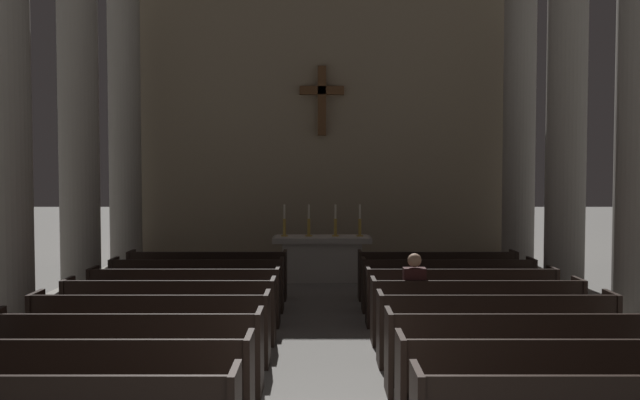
{
  "coord_description": "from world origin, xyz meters",
  "views": [
    {
      "loc": [
        -0.05,
        -5.41,
        2.53
      ],
      "look_at": [
        0.0,
        9.01,
        1.87
      ],
      "focal_mm": 38.57,
      "sensor_mm": 36.0,
      "label": 1
    }
  ],
  "objects_px": {
    "candlestick_outer_left": "(282,226)",
    "column_left_fourth": "(122,131)",
    "pew_right_row_3": "(519,352)",
    "candlestick_outer_right": "(358,226)",
    "pew_right_row_6": "(458,296)",
    "candlestick_inner_left": "(307,226)",
    "column_right_fourth": "(517,132)",
    "column_right_second": "(640,109)",
    "pew_right_row_4": "(494,329)",
    "column_left_second": "(1,108)",
    "pew_left_row_7": "(195,285)",
    "lone_worshipper": "(411,296)",
    "pew_left_row_2": "(92,383)",
    "pew_right_row_7": "(445,285)",
    "pew_right_row_2": "(553,383)",
    "pew_right_row_5": "(474,311)",
    "candlestick_inner_right": "(333,226)",
    "column_left_third": "(76,123)",
    "pew_left_row_3": "(124,352)",
    "pew_right_row_8": "(435,275)",
    "pew_left_row_6": "(183,297)",
    "pew_left_row_8": "(206,275)",
    "column_right_third": "(564,123)",
    "altar": "(320,257)",
    "pew_left_row_5": "(168,311)",
    "pew_left_row_4": "(149,329)"
  },
  "relations": [
    {
      "from": "candlestick_outer_left",
      "to": "column_left_fourth",
      "type": "bearing_deg",
      "value": 167.54
    },
    {
      "from": "pew_right_row_3",
      "to": "candlestick_outer_right",
      "type": "height_order",
      "value": "candlestick_outer_right"
    },
    {
      "from": "pew_right_row_6",
      "to": "candlestick_outer_right",
      "type": "height_order",
      "value": "candlestick_outer_right"
    },
    {
      "from": "candlestick_inner_left",
      "to": "candlestick_outer_right",
      "type": "relative_size",
      "value": 1.0
    },
    {
      "from": "column_right_fourth",
      "to": "column_right_second",
      "type": "bearing_deg",
      "value": -90.0
    },
    {
      "from": "pew_right_row_4",
      "to": "candlestick_outer_right",
      "type": "height_order",
      "value": "candlestick_outer_right"
    },
    {
      "from": "column_left_second",
      "to": "candlestick_inner_left",
      "type": "xyz_separation_m",
      "value": [
        4.36,
        5.36,
        -2.17
      ]
    },
    {
      "from": "pew_left_row_7",
      "to": "lone_worshipper",
      "type": "height_order",
      "value": "lone_worshipper"
    },
    {
      "from": "pew_left_row_2",
      "to": "candlestick_inner_left",
      "type": "distance_m",
      "value": 9.17
    },
    {
      "from": "pew_right_row_3",
      "to": "pew_right_row_7",
      "type": "xyz_separation_m",
      "value": [
        0.0,
        4.46,
        0.0
      ]
    },
    {
      "from": "candlestick_outer_right",
      "to": "column_right_second",
      "type": "bearing_deg",
      "value": -54.59
    },
    {
      "from": "pew_left_row_2",
      "to": "candlestick_outer_right",
      "type": "relative_size",
      "value": 4.23
    },
    {
      "from": "pew_right_row_2",
      "to": "pew_right_row_5",
      "type": "bearing_deg",
      "value": 90.0
    },
    {
      "from": "candlestick_outer_left",
      "to": "candlestick_inner_right",
      "type": "relative_size",
      "value": 1.0
    },
    {
      "from": "column_left_third",
      "to": "candlestick_outer_left",
      "type": "height_order",
      "value": "column_left_third"
    },
    {
      "from": "pew_left_row_3",
      "to": "pew_right_row_4",
      "type": "height_order",
      "value": "same"
    },
    {
      "from": "column_right_second",
      "to": "pew_right_row_6",
      "type": "bearing_deg",
      "value": 160.13
    },
    {
      "from": "column_left_fourth",
      "to": "candlestick_outer_left",
      "type": "relative_size",
      "value": 9.75
    },
    {
      "from": "pew_right_row_8",
      "to": "column_left_second",
      "type": "xyz_separation_m",
      "value": [
        -6.87,
        -3.11,
        2.93
      ]
    },
    {
      "from": "pew_right_row_7",
      "to": "column_left_second",
      "type": "height_order",
      "value": "column_left_second"
    },
    {
      "from": "pew_left_row_6",
      "to": "candlestick_inner_left",
      "type": "xyz_separation_m",
      "value": [
        1.91,
        4.47,
        0.76
      ]
    },
    {
      "from": "column_left_third",
      "to": "lone_worshipper",
      "type": "xyz_separation_m",
      "value": [
        5.97,
        -3.29,
        -2.72
      ]
    },
    {
      "from": "pew_left_row_8",
      "to": "lone_worshipper",
      "type": "xyz_separation_m",
      "value": [
        3.52,
        -3.31,
        0.22
      ]
    },
    {
      "from": "candlestick_outer_left",
      "to": "pew_left_row_6",
      "type": "bearing_deg",
      "value": -106.95
    },
    {
      "from": "pew_right_row_5",
      "to": "pew_right_row_4",
      "type": "bearing_deg",
      "value": -90.0
    },
    {
      "from": "pew_right_row_8",
      "to": "column_right_third",
      "type": "xyz_separation_m",
      "value": [
        2.45,
        -0.01,
        2.93
      ]
    },
    {
      "from": "column_right_third",
      "to": "candlestick_outer_right",
      "type": "bearing_deg",
      "value": 149.34
    },
    {
      "from": "column_right_fourth",
      "to": "pew_left_row_6",
      "type": "bearing_deg",
      "value": -142.28
    },
    {
      "from": "pew_right_row_7",
      "to": "column_left_third",
      "type": "xyz_separation_m",
      "value": [
        -6.87,
        1.1,
        2.93
      ]
    },
    {
      "from": "pew_right_row_7",
      "to": "altar",
      "type": "height_order",
      "value": "altar"
    },
    {
      "from": "pew_left_row_6",
      "to": "pew_right_row_5",
      "type": "height_order",
      "value": "same"
    },
    {
      "from": "pew_left_row_5",
      "to": "pew_right_row_3",
      "type": "bearing_deg",
      "value": -26.73
    },
    {
      "from": "candlestick_inner_left",
      "to": "column_left_second",
      "type": "bearing_deg",
      "value": -129.13
    },
    {
      "from": "candlestick_inner_right",
      "to": "pew_left_row_3",
      "type": "bearing_deg",
      "value": -107.82
    },
    {
      "from": "pew_left_row_5",
      "to": "pew_right_row_8",
      "type": "bearing_deg",
      "value": 37.06
    },
    {
      "from": "pew_right_row_8",
      "to": "column_left_fourth",
      "type": "height_order",
      "value": "column_left_fourth"
    },
    {
      "from": "candlestick_inner_left",
      "to": "pew_left_row_3",
      "type": "bearing_deg",
      "value": -103.75
    },
    {
      "from": "candlestick_outer_right",
      "to": "column_left_fourth",
      "type": "bearing_deg",
      "value": 171.31
    },
    {
      "from": "column_left_second",
      "to": "candlestick_inner_left",
      "type": "bearing_deg",
      "value": 50.87
    },
    {
      "from": "pew_right_row_2",
      "to": "column_right_second",
      "type": "bearing_deg",
      "value": 55.62
    },
    {
      "from": "pew_left_row_4",
      "to": "pew_right_row_2",
      "type": "xyz_separation_m",
      "value": [
        4.43,
        -2.23,
        0.0
      ]
    },
    {
      "from": "pew_left_row_3",
      "to": "pew_left_row_4",
      "type": "relative_size",
      "value": 1.0
    },
    {
      "from": "pew_right_row_8",
      "to": "column_left_fourth",
      "type": "bearing_deg",
      "value": 155.81
    },
    {
      "from": "pew_left_row_2",
      "to": "column_right_third",
      "type": "bearing_deg",
      "value": 44.16
    },
    {
      "from": "pew_left_row_6",
      "to": "candlestick_outer_right",
      "type": "height_order",
      "value": "candlestick_outer_right"
    },
    {
      "from": "column_right_second",
      "to": "altar",
      "type": "height_order",
      "value": "column_right_second"
    },
    {
      "from": "pew_right_row_4",
      "to": "pew_right_row_8",
      "type": "height_order",
      "value": "same"
    },
    {
      "from": "pew_right_row_5",
      "to": "column_left_fourth",
      "type": "relative_size",
      "value": 0.43
    },
    {
      "from": "pew_right_row_5",
      "to": "column_left_second",
      "type": "xyz_separation_m",
      "value": [
        -6.87,
        0.23,
        2.93
      ]
    },
    {
      "from": "candlestick_inner_left",
      "to": "lone_worshipper",
      "type": "height_order",
      "value": "candlestick_inner_left"
    }
  ]
}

